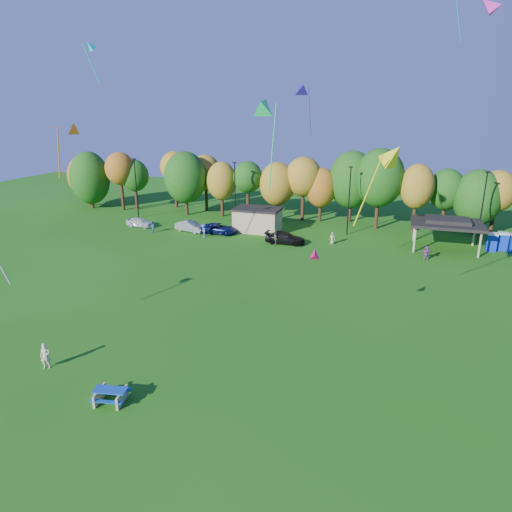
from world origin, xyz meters
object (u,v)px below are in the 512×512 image
(porta_potties, at_px, (503,242))
(car_a, at_px, (140,222))
(car_b, at_px, (190,226))
(car_d, at_px, (285,238))
(picnic_table, at_px, (111,395))
(car_c, at_px, (219,229))
(kite_flyer, at_px, (46,356))

(porta_potties, xyz_separation_m, car_a, (-47.26, -3.02, -0.41))
(car_b, bearing_deg, car_d, -84.09)
(porta_potties, relative_size, picnic_table, 1.74)
(porta_potties, relative_size, car_a, 0.93)
(picnic_table, bearing_deg, car_a, 108.85)
(car_a, xyz_separation_m, car_b, (8.02, -0.17, 0.05))
(porta_potties, relative_size, car_c, 0.75)
(car_b, bearing_deg, car_a, 101.60)
(car_b, bearing_deg, picnic_table, -148.49)
(picnic_table, xyz_separation_m, car_b, (-12.27, 36.23, 0.25))
(picnic_table, bearing_deg, car_c, 92.29)
(picnic_table, distance_m, car_c, 37.33)
(porta_potties, bearing_deg, car_b, -175.36)
(picnic_table, height_order, car_d, car_d)
(porta_potties, height_order, car_d, porta_potties)
(kite_flyer, xyz_separation_m, car_c, (-1.97, 34.60, -0.19))
(kite_flyer, bearing_deg, porta_potties, 21.83)
(car_d, bearing_deg, car_a, 84.83)
(picnic_table, distance_m, car_b, 38.26)
(car_a, relative_size, car_c, 0.81)
(car_a, relative_size, car_d, 0.80)
(kite_flyer, xyz_separation_m, car_b, (-6.11, 34.41, -0.15))
(car_a, height_order, car_b, car_b)
(porta_potties, distance_m, car_a, 47.35)
(porta_potties, height_order, car_b, porta_potties)
(picnic_table, bearing_deg, car_b, 98.43)
(kite_flyer, height_order, car_c, kite_flyer)
(picnic_table, relative_size, car_c, 0.43)
(car_b, distance_m, car_d, 13.95)
(picnic_table, xyz_separation_m, car_d, (1.58, 34.56, 0.25))
(car_b, height_order, car_d, car_b)
(car_a, distance_m, car_b, 8.02)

